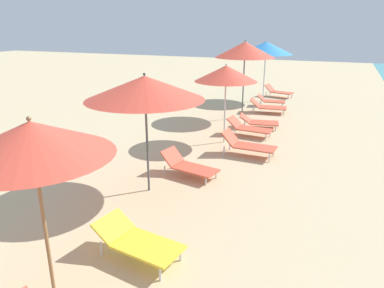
{
  "coord_description": "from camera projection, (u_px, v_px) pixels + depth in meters",
  "views": [
    {
      "loc": [
        3.98,
        0.41,
        3.61
      ],
      "look_at": [
        1.31,
        6.84,
        1.28
      ],
      "focal_mm": 33.57,
      "sensor_mm": 36.0,
      "label": 1
    }
  ],
  "objects": [
    {
      "name": "lounger_third_shoreside",
      "position": [
        188.0,
        165.0,
        8.93
      ],
      "size": [
        1.53,
        0.85,
        0.6
      ],
      "rotation": [
        0.0,
        0.0,
        -0.2
      ],
      "color": "#D8593F",
      "rests_on": "ground"
    },
    {
      "name": "umbrella_third",
      "position": [
        145.0,
        88.0,
        7.48
      ],
      "size": [
        2.54,
        2.54,
        2.67
      ],
      "color": "#4C4C51",
      "rests_on": "ground"
    },
    {
      "name": "lounger_fourth_shoreside",
      "position": [
        249.0,
        127.0,
        12.12
      ],
      "size": [
        1.55,
        0.73,
        0.6
      ],
      "rotation": [
        0.0,
        0.0,
        -0.1
      ],
      "color": "#D8593F",
      "rests_on": "ground"
    },
    {
      "name": "umbrella_farthest",
      "position": [
        266.0,
        48.0,
        17.04
      ],
      "size": [
        2.55,
        2.55,
        2.9
      ],
      "color": "silver",
      "rests_on": "ground"
    },
    {
      "name": "lounger_farthest_shoreside",
      "position": [
        278.0,
        91.0,
        18.64
      ],
      "size": [
        1.54,
        0.93,
        0.61
      ],
      "rotation": [
        0.0,
        0.0,
        -0.25
      ],
      "color": "#D8593F",
      "rests_on": "ground"
    },
    {
      "name": "lounger_fifth_shoreside",
      "position": [
        268.0,
        106.0,
        15.3
      ],
      "size": [
        1.6,
        0.85,
        0.59
      ],
      "rotation": [
        0.0,
        0.0,
        0.12
      ],
      "color": "#D8593F",
      "rests_on": "ground"
    },
    {
      "name": "umbrella_fifth",
      "position": [
        245.0,
        50.0,
        13.71
      ],
      "size": [
        2.3,
        2.3,
        3.05
      ],
      "color": "#4C4C51",
      "rests_on": "ground"
    },
    {
      "name": "umbrella_fourth",
      "position": [
        226.0,
        74.0,
        10.88
      ],
      "size": [
        1.93,
        1.93,
        2.49
      ],
      "color": "silver",
      "rests_on": "ground"
    },
    {
      "name": "lounger_fifth_inland",
      "position": [
        259.0,
        121.0,
        13.09
      ],
      "size": [
        1.5,
        0.92,
        0.48
      ],
      "rotation": [
        0.0,
        0.0,
        0.18
      ],
      "color": "#D8593F",
      "rests_on": "ground"
    },
    {
      "name": "umbrella_second",
      "position": [
        32.0,
        139.0,
        4.31
      ],
      "size": [
        1.99,
        1.99,
        2.59
      ],
      "color": "olive",
      "rests_on": "ground"
    },
    {
      "name": "lounger_farthest_inland",
      "position": [
        271.0,
        100.0,
        16.55
      ],
      "size": [
        1.32,
        0.76,
        0.52
      ],
      "rotation": [
        0.0,
        0.0,
        0.11
      ],
      "color": "#D8593F",
      "rests_on": "ground"
    },
    {
      "name": "lounger_fourth_inland",
      "position": [
        247.0,
        144.0,
        10.28
      ],
      "size": [
        1.54,
        0.68,
        0.7
      ],
      "rotation": [
        0.0,
        0.0,
        -0.04
      ],
      "color": "#D8593F",
      "rests_on": "ground"
    },
    {
      "name": "lounger_second_shoreside",
      "position": [
        137.0,
        241.0,
        5.77
      ],
      "size": [
        1.54,
        0.86,
        0.56
      ],
      "rotation": [
        0.0,
        0.0,
        -0.15
      ],
      "color": "yellow",
      "rests_on": "ground"
    }
  ]
}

